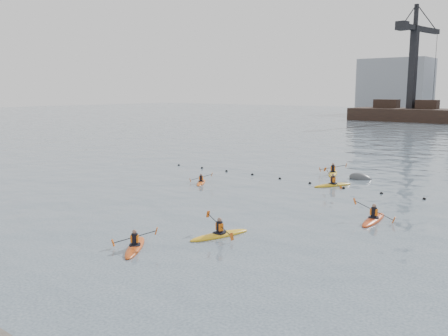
{
  "coord_description": "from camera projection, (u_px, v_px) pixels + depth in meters",
  "views": [
    {
      "loc": [
        16.36,
        -11.57,
        7.51
      ],
      "look_at": [
        -1.69,
        10.82,
        2.8
      ],
      "focal_mm": 38.0,
      "sensor_mm": 36.0,
      "label": 1
    }
  ],
  "objects": [
    {
      "name": "kayaker_5",
      "position": [
        333.0,
        173.0,
        43.09
      ],
      "size": [
        2.32,
        3.62,
        1.2
      ],
      "rotation": [
        0.0,
        0.0,
        0.39
      ],
      "color": "yellow",
      "rests_on": "ground"
    },
    {
      "name": "kayaker_2",
      "position": [
        201.0,
        182.0,
        38.88
      ],
      "size": [
        2.01,
        2.67,
        1.0
      ],
      "rotation": [
        0.0,
        0.0,
        0.58
      ],
      "color": "#DB5914",
      "rests_on": "ground"
    },
    {
      "name": "kayaker_1",
      "position": [
        219.0,
        234.0,
        24.68
      ],
      "size": [
        2.36,
        3.6,
        1.26
      ],
      "rotation": [
        0.0,
        0.0,
        -0.31
      ],
      "color": "yellow",
      "rests_on": "ground"
    },
    {
      "name": "kayaker_4",
      "position": [
        373.0,
        219.0,
        27.63
      ],
      "size": [
        2.49,
        3.66,
        1.34
      ],
      "rotation": [
        0.0,
        0.0,
        3.23
      ],
      "color": "#CC3F13",
      "rests_on": "ground"
    },
    {
      "name": "mooring_buoy",
      "position": [
        361.0,
        179.0,
        40.7
      ],
      "size": [
        2.4,
        1.75,
        1.38
      ],
      "primitive_type": "ellipsoid",
      "rotation": [
        0.0,
        0.21,
        0.3
      ],
      "color": "#383A3C",
      "rests_on": "ground"
    },
    {
      "name": "float_line",
      "position": [
        327.0,
        185.0,
        37.86
      ],
      "size": [
        33.24,
        0.73,
        0.24
      ],
      "color": "black",
      "rests_on": "ground"
    },
    {
      "name": "kayaker_0",
      "position": [
        135.0,
        246.0,
        22.8
      ],
      "size": [
        2.54,
        3.03,
        1.17
      ],
      "rotation": [
        0.0,
        0.0,
        0.65
      ],
      "color": "#BF4512",
      "rests_on": "ground"
    },
    {
      "name": "ground",
      "position": [
        96.0,
        268.0,
        20.24
      ],
      "size": [
        400.0,
        400.0,
        0.0
      ],
      "primitive_type": "plane",
      "color": "#394754",
      "rests_on": "ground"
    },
    {
      "name": "kayaker_3",
      "position": [
        333.0,
        185.0,
        37.74
      ],
      "size": [
        2.26,
        3.39,
        1.5
      ],
      "rotation": [
        0.0,
        0.0,
        -0.49
      ],
      "color": "gold",
      "rests_on": "ground"
    }
  ]
}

